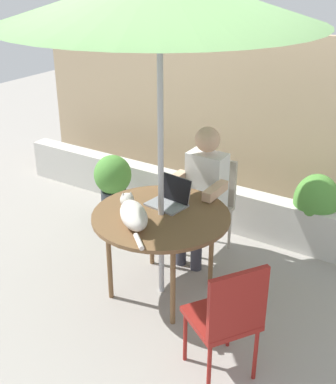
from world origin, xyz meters
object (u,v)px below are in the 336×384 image
(laptop, at_px, (171,196))
(cat, at_px, (133,214))
(chair_empty, at_px, (228,314))
(potted_plant_by_chair, at_px, (315,208))
(potted_plant_near_fence, at_px, (113,183))
(patio_table, at_px, (161,220))
(person_seated, at_px, (203,187))
(chair_occupied, at_px, (210,198))

(laptop, relative_size, cat, 0.66)
(chair_empty, bearing_deg, cat, 161.04)
(chair_empty, bearing_deg, potted_plant_by_chair, 92.02)
(cat, relative_size, potted_plant_near_fence, 0.71)
(patio_table, relative_size, cat, 2.17)
(chair_empty, relative_size, cat, 1.78)
(person_seated, bearing_deg, patio_table, -90.00)
(chair_empty, distance_m, potted_plant_by_chair, 1.96)
(laptop, xyz_separation_m, cat, (-0.05, -0.44, 0.02))
(patio_table, bearing_deg, cat, -110.24)
(potted_plant_near_fence, bearing_deg, cat, -45.28)
(cat, height_order, potted_plant_near_fence, cat)
(laptop, distance_m, potted_plant_by_chair, 1.50)
(person_seated, height_order, potted_plant_near_fence, person_seated)
(cat, bearing_deg, person_seated, 84.35)
(chair_empty, distance_m, laptop, 1.23)
(laptop, bearing_deg, cat, -96.88)
(person_seated, height_order, laptop, person_seated)
(cat, bearing_deg, chair_empty, -18.96)
(potted_plant_near_fence, bearing_deg, person_seated, -6.81)
(chair_occupied, xyz_separation_m, laptop, (-0.04, -0.62, 0.26))
(chair_occupied, height_order, laptop, laptop)
(patio_table, height_order, chair_occupied, chair_occupied)
(chair_empty, xyz_separation_m, potted_plant_near_fence, (-2.00, 1.37, -0.11))
(chair_empty, height_order, potted_plant_by_chair, chair_empty)
(patio_table, distance_m, chair_occupied, 0.83)
(cat, bearing_deg, potted_plant_by_chair, 60.86)
(patio_table, height_order, chair_empty, chair_empty)
(chair_empty, bearing_deg, person_seated, 125.40)
(person_seated, distance_m, potted_plant_by_chair, 1.12)
(person_seated, bearing_deg, laptop, -94.48)
(patio_table, xyz_separation_m, person_seated, (0.00, 0.66, 0.03))
(person_seated, relative_size, potted_plant_by_chair, 1.67)
(chair_empty, height_order, cat, cat)
(chair_empty, bearing_deg, laptop, 139.91)
(patio_table, distance_m, person_seated, 0.66)
(chair_occupied, xyz_separation_m, potted_plant_near_fence, (-1.12, -0.02, -0.11))
(patio_table, xyz_separation_m, cat, (-0.09, -0.24, 0.14))
(chair_empty, relative_size, potted_plant_by_chair, 1.20)
(patio_table, relative_size, potted_plant_by_chair, 1.47)
(patio_table, bearing_deg, person_seated, 90.00)
(patio_table, distance_m, laptop, 0.23)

